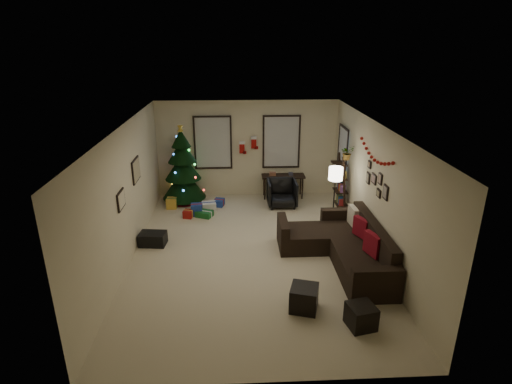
% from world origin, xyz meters
% --- Properties ---
extents(floor, '(7.00, 7.00, 0.00)m').
position_xyz_m(floor, '(0.00, 0.00, 0.00)').
color(floor, beige).
rests_on(floor, ground).
extents(ceiling, '(7.00, 7.00, 0.00)m').
position_xyz_m(ceiling, '(0.00, 0.00, 2.70)').
color(ceiling, white).
rests_on(ceiling, floor).
extents(wall_back, '(5.00, 0.00, 5.00)m').
position_xyz_m(wall_back, '(0.00, 3.50, 1.35)').
color(wall_back, beige).
rests_on(wall_back, floor).
extents(wall_front, '(5.00, 0.00, 5.00)m').
position_xyz_m(wall_front, '(0.00, -3.50, 1.35)').
color(wall_front, beige).
rests_on(wall_front, floor).
extents(wall_left, '(0.00, 7.00, 7.00)m').
position_xyz_m(wall_left, '(-2.50, 0.00, 1.35)').
color(wall_left, beige).
rests_on(wall_left, floor).
extents(wall_right, '(0.00, 7.00, 7.00)m').
position_xyz_m(wall_right, '(2.50, 0.00, 1.35)').
color(wall_right, beige).
rests_on(wall_right, floor).
extents(window_back_left, '(1.05, 0.06, 1.50)m').
position_xyz_m(window_back_left, '(-0.95, 3.47, 1.55)').
color(window_back_left, '#728CB2').
rests_on(window_back_left, wall_back).
extents(window_back_right, '(1.05, 0.06, 1.50)m').
position_xyz_m(window_back_right, '(0.95, 3.47, 1.55)').
color(window_back_right, '#728CB2').
rests_on(window_back_right, wall_back).
extents(window_right_wall, '(0.06, 0.90, 1.30)m').
position_xyz_m(window_right_wall, '(2.47, 2.55, 1.50)').
color(window_right_wall, '#728CB2').
rests_on(window_right_wall, wall_right).
extents(christmas_tree, '(1.18, 1.18, 2.20)m').
position_xyz_m(christmas_tree, '(-1.77, 3.06, 0.91)').
color(christmas_tree, black).
rests_on(christmas_tree, floor).
extents(presents, '(1.50, 1.01, 0.30)m').
position_xyz_m(presents, '(-1.33, 2.25, 0.11)').
color(presents, navy).
rests_on(presents, floor).
extents(sofa, '(1.90, 2.76, 0.87)m').
position_xyz_m(sofa, '(1.84, -0.36, 0.28)').
color(sofa, black).
rests_on(sofa, floor).
extents(pillow_red_a, '(0.24, 0.44, 0.43)m').
position_xyz_m(pillow_red_a, '(2.21, -0.94, 0.64)').
color(pillow_red_a, maroon).
rests_on(pillow_red_a, sofa).
extents(pillow_red_b, '(0.26, 0.41, 0.40)m').
position_xyz_m(pillow_red_b, '(2.21, -0.21, 0.64)').
color(pillow_red_b, maroon).
rests_on(pillow_red_b, sofa).
extents(pillow_cream, '(0.15, 0.42, 0.41)m').
position_xyz_m(pillow_cream, '(2.21, 0.38, 0.63)').
color(pillow_cream, beige).
rests_on(pillow_cream, sofa).
extents(ottoman_near, '(0.55, 0.55, 0.42)m').
position_xyz_m(ottoman_near, '(0.77, -1.95, 0.21)').
color(ottoman_near, black).
rests_on(ottoman_near, floor).
extents(ottoman_far, '(0.48, 0.48, 0.38)m').
position_xyz_m(ottoman_far, '(1.59, -2.44, 0.19)').
color(ottoman_far, black).
rests_on(ottoman_far, floor).
extents(desk, '(1.20, 0.43, 0.65)m').
position_xyz_m(desk, '(1.00, 3.22, 0.57)').
color(desk, black).
rests_on(desk, floor).
extents(desk_chair, '(0.71, 0.67, 0.73)m').
position_xyz_m(desk_chair, '(0.90, 2.57, 0.36)').
color(desk_chair, black).
rests_on(desk_chair, floor).
extents(bookshelf, '(0.30, 0.48, 1.61)m').
position_xyz_m(bookshelf, '(2.30, 1.86, 0.78)').
color(bookshelf, black).
rests_on(bookshelf, floor).
extents(potted_plant, '(0.50, 0.47, 0.44)m').
position_xyz_m(potted_plant, '(2.30, 1.57, 1.79)').
color(potted_plant, '#4C4C4C').
rests_on(potted_plant, bookshelf).
extents(floor_lamp, '(0.32, 0.32, 1.51)m').
position_xyz_m(floor_lamp, '(1.95, 1.13, 1.26)').
color(floor_lamp, black).
rests_on(floor_lamp, floor).
extents(art_map, '(0.04, 0.60, 0.50)m').
position_xyz_m(art_map, '(-2.48, 0.88, 1.60)').
color(art_map, black).
rests_on(art_map, wall_left).
extents(art_abstract, '(0.04, 0.45, 0.35)m').
position_xyz_m(art_abstract, '(-2.48, -0.44, 1.43)').
color(art_abstract, black).
rests_on(art_abstract, wall_left).
extents(gallery, '(0.03, 1.25, 0.54)m').
position_xyz_m(gallery, '(2.48, -0.07, 1.57)').
color(gallery, black).
rests_on(gallery, wall_right).
extents(garland, '(0.08, 1.90, 0.30)m').
position_xyz_m(garland, '(2.45, 0.10, 2.10)').
color(garland, '#A5140C').
rests_on(garland, wall_right).
extents(stocking_left, '(0.20, 0.05, 0.36)m').
position_xyz_m(stocking_left, '(-0.14, 3.35, 1.44)').
color(stocking_left, '#990F0C').
rests_on(stocking_left, wall_back).
extents(stocking_right, '(0.20, 0.05, 0.36)m').
position_xyz_m(stocking_right, '(0.19, 3.42, 1.55)').
color(stocking_right, '#990F0C').
rests_on(stocking_right, wall_back).
extents(storage_bin, '(0.60, 0.44, 0.28)m').
position_xyz_m(storage_bin, '(-2.17, 0.48, 0.14)').
color(storage_bin, black).
rests_on(storage_bin, floor).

